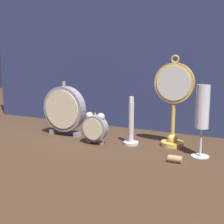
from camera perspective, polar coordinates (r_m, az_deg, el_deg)
The scene contains 8 objects.
ground_plane at distance 1.14m, azimuth -1.82°, elevation -6.34°, with size 4.00×4.00×0.00m, color #422D1E.
fabric_backdrop_drape at distance 1.39m, azimuth 4.65°, elevation 9.52°, with size 1.63×0.01×0.62m, color navy.
pocket_watch_on_stand at distance 1.14m, azimuth 11.21°, elevation 2.08°, with size 0.14×0.08×0.33m.
alarm_clock_twin_bell at distance 1.16m, azimuth -3.11°, elevation -2.69°, with size 0.10×0.03×0.12m.
mantel_clock_silver at distance 1.30m, azimuth -8.73°, elevation 0.51°, with size 0.19×0.04×0.22m.
champagne_flute at distance 1.04m, azimuth 16.19°, elevation 0.01°, with size 0.06×0.06×0.24m.
brass_candlestick at distance 1.16m, azimuth 3.51°, elevation -2.91°, with size 0.06×0.06×0.18m.
wine_cork at distance 0.99m, azimuth 11.45°, elevation -8.43°, with size 0.02×0.02×0.04m, color tan.
Camera 1 is at (0.53, -0.96, 0.32)m, focal length 50.00 mm.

